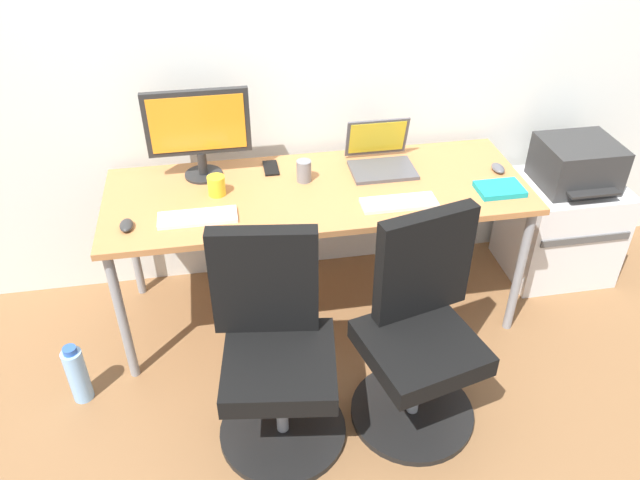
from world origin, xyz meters
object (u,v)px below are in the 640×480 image
at_px(desktop_monitor, 198,128).
at_px(coffee_mug, 216,186).
at_px(printer, 577,164).
at_px(office_chair_right, 419,335).
at_px(side_cabinet, 560,227).
at_px(open_laptop, 380,156).
at_px(water_bottle_on_floor, 77,374).
at_px(office_chair_left, 275,353).

xyz_separation_m(desktop_monitor, coffee_mug, (0.06, -0.19, -0.20)).
height_order(desktop_monitor, coffee_mug, desktop_monitor).
bearing_deg(printer, office_chair_right, -142.73).
bearing_deg(printer, side_cabinet, 90.00).
xyz_separation_m(printer, open_laptop, (-1.05, 0.04, 0.12)).
xyz_separation_m(office_chair_right, desktop_monitor, (-0.83, 0.92, 0.57)).
height_order(water_bottle_on_floor, desktop_monitor, desktop_monitor).
bearing_deg(office_chair_right, open_laptop, 87.74).
xyz_separation_m(office_chair_right, water_bottle_on_floor, (-1.46, 0.29, -0.28)).
bearing_deg(open_laptop, printer, -2.16).
relative_size(office_chair_left, printer, 2.35).
height_order(side_cabinet, open_laptop, open_laptop).
bearing_deg(water_bottle_on_floor, desktop_monitor, 44.65).
bearing_deg(office_chair_left, side_cabinet, 26.08).
bearing_deg(desktop_monitor, printer, -2.90).
bearing_deg(open_laptop, office_chair_left, -126.31).
height_order(office_chair_right, side_cabinet, office_chair_right).
bearing_deg(coffee_mug, printer, 2.77).
relative_size(printer, desktop_monitor, 0.83).
distance_m(side_cabinet, desktop_monitor, 2.04).
relative_size(side_cabinet, printer, 1.40).
distance_m(side_cabinet, printer, 0.40).
distance_m(office_chair_right, water_bottle_on_floor, 1.51).
bearing_deg(water_bottle_on_floor, coffee_mug, 32.48).
bearing_deg(desktop_monitor, coffee_mug, -72.85).
bearing_deg(water_bottle_on_floor, side_cabinet, 11.79).
xyz_separation_m(office_chair_left, printer, (1.68, 0.82, 0.26)).
bearing_deg(coffee_mug, office_chair_right, -43.67).
bearing_deg(coffee_mug, side_cabinet, 2.79).
distance_m(printer, water_bottle_on_floor, 2.65).
height_order(side_cabinet, desktop_monitor, desktop_monitor).
bearing_deg(side_cabinet, desktop_monitor, 177.12).
xyz_separation_m(water_bottle_on_floor, desktop_monitor, (0.63, 0.63, 0.85)).
xyz_separation_m(office_chair_left, water_bottle_on_floor, (-0.86, 0.29, -0.28)).
bearing_deg(side_cabinet, water_bottle_on_floor, -168.21).
relative_size(open_laptop, coffee_mug, 3.37).
distance_m(office_chair_right, side_cabinet, 1.37).
relative_size(office_chair_right, open_laptop, 3.03).
bearing_deg(printer, open_laptop, 177.84).
distance_m(desktop_monitor, coffee_mug, 0.28).
bearing_deg(open_laptop, side_cabinet, -2.11).
height_order(printer, open_laptop, open_laptop).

